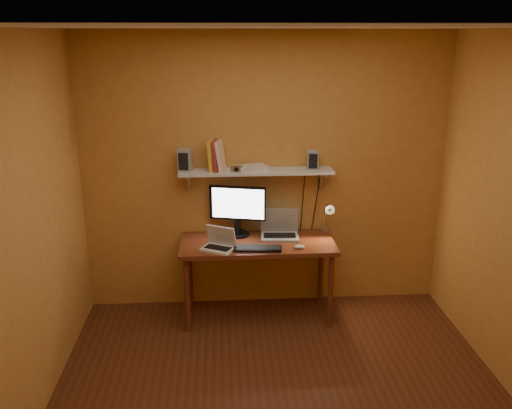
{
  "coord_description": "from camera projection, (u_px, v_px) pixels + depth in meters",
  "views": [
    {
      "loc": [
        -0.41,
        -3.29,
        2.58
      ],
      "look_at": [
        -0.11,
        1.18,
        1.14
      ],
      "focal_mm": 38.0,
      "sensor_mm": 36.0,
      "label": 1
    }
  ],
  "objects": [
    {
      "name": "laptop",
      "position": [
        280.0,
        229.0,
        5.04
      ],
      "size": [
        0.36,
        0.27,
        0.26
      ],
      "rotation": [
        0.0,
        0.0,
        -0.07
      ],
      "color": "gray",
      "rests_on": "desk"
    },
    {
      "name": "speaker_right",
      "position": [
        313.0,
        160.0,
        4.92
      ],
      "size": [
        0.11,
        0.11,
        0.17
      ],
      "primitive_type": "cube",
      "rotation": [
        0.0,
        0.0,
        -0.12
      ],
      "color": "gray",
      "rests_on": "wall_shelf"
    },
    {
      "name": "netbook",
      "position": [
        219.0,
        243.0,
        4.75
      ],
      "size": [
        0.33,
        0.3,
        0.2
      ],
      "rotation": [
        0.0,
        0.0,
        -0.49
      ],
      "color": "silver",
      "rests_on": "desk"
    },
    {
      "name": "monitor",
      "position": [
        238.0,
        208.0,
        5.01
      ],
      "size": [
        0.52,
        0.27,
        0.47
      ],
      "rotation": [
        0.0,
        0.0,
        -0.23
      ],
      "color": "black",
      "rests_on": "desk"
    },
    {
      "name": "shelf_camera",
      "position": [
        237.0,
        169.0,
        4.82
      ],
      "size": [
        0.11,
        0.05,
        0.06
      ],
      "color": "silver",
      "rests_on": "wall_shelf"
    },
    {
      "name": "wall_shelf",
      "position": [
        256.0,
        172.0,
        4.92
      ],
      "size": [
        1.4,
        0.25,
        0.21
      ],
      "color": "silver",
      "rests_on": "room"
    },
    {
      "name": "books",
      "position": [
        216.0,
        156.0,
        4.86
      ],
      "size": [
        0.17,
        0.2,
        0.27
      ],
      "color": "gold",
      "rests_on": "wall_shelf"
    },
    {
      "name": "desk_lamp",
      "position": [
        328.0,
        214.0,
        5.02
      ],
      "size": [
        0.09,
        0.23,
        0.38
      ],
      "color": "silver",
      "rests_on": "desk"
    },
    {
      "name": "router",
      "position": [
        252.0,
        168.0,
        4.89
      ],
      "size": [
        0.3,
        0.25,
        0.04
      ],
      "primitive_type": "cube",
      "rotation": [
        0.0,
        0.0,
        0.3
      ],
      "color": "silver",
      "rests_on": "wall_shelf"
    },
    {
      "name": "mouse",
      "position": [
        300.0,
        247.0,
        4.77
      ],
      "size": [
        0.1,
        0.07,
        0.03
      ],
      "primitive_type": "ellipsoid",
      "rotation": [
        0.0,
        0.0,
        -0.07
      ],
      "color": "silver",
      "rests_on": "desk"
    },
    {
      "name": "desk",
      "position": [
        258.0,
        251.0,
        4.95
      ],
      "size": [
        1.4,
        0.6,
        0.75
      ],
      "color": "maroon",
      "rests_on": "ground"
    },
    {
      "name": "keyboard",
      "position": [
        258.0,
        248.0,
        4.75
      ],
      "size": [
        0.43,
        0.18,
        0.02
      ],
      "primitive_type": "cube",
      "rotation": [
        0.0,
        0.0,
        -0.09
      ],
      "color": "black",
      "rests_on": "desk"
    },
    {
      "name": "room",
      "position": [
        285.0,
        236.0,
        3.54
      ],
      "size": [
        3.44,
        3.24,
        2.64
      ],
      "color": "#532A15",
      "rests_on": "ground"
    },
    {
      "name": "speaker_left",
      "position": [
        185.0,
        160.0,
        4.85
      ],
      "size": [
        0.13,
        0.13,
        0.2
      ],
      "primitive_type": "cube",
      "rotation": [
        0.0,
        0.0,
        -0.21
      ],
      "color": "gray",
      "rests_on": "wall_shelf"
    }
  ]
}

